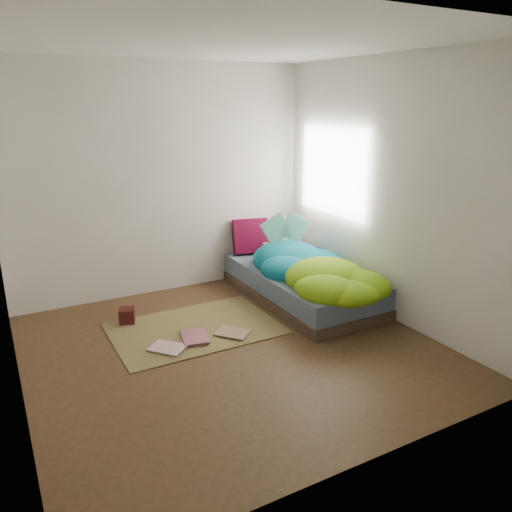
% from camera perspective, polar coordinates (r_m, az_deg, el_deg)
% --- Properties ---
extents(ground, '(3.50, 3.50, 0.00)m').
position_cam_1_polar(ground, '(4.63, -2.65, -10.52)').
color(ground, '#3E2E18').
rests_on(ground, ground).
extents(room_walls, '(3.54, 3.54, 2.62)m').
position_cam_1_polar(room_walls, '(4.15, -2.84, 9.87)').
color(room_walls, silver).
rests_on(room_walls, ground).
extents(bed, '(1.00, 2.00, 0.34)m').
position_cam_1_polar(bed, '(5.70, 5.17, -3.29)').
color(bed, '#34251C').
rests_on(bed, ground).
extents(duvet, '(0.96, 1.84, 0.34)m').
position_cam_1_polar(duvet, '(5.42, 6.56, -0.61)').
color(duvet, '#08537E').
rests_on(duvet, bed).
extents(rug, '(1.60, 1.10, 0.01)m').
position_cam_1_polar(rug, '(5.03, -7.00, -8.23)').
color(rug, brown).
rests_on(rug, ground).
extents(pillow_floral, '(0.59, 0.44, 0.12)m').
position_cam_1_polar(pillow_floral, '(6.27, 3.48, 0.88)').
color(pillow_floral, beige).
rests_on(pillow_floral, bed).
extents(pillow_magenta, '(0.45, 0.23, 0.43)m').
position_cam_1_polar(pillow_magenta, '(6.23, -0.66, 2.28)').
color(pillow_magenta, '#49041D').
rests_on(pillow_magenta, bed).
extents(open_book, '(0.50, 0.18, 0.30)m').
position_cam_1_polar(open_book, '(5.86, 3.39, 4.07)').
color(open_book, '#2B8531').
rests_on(open_book, duvet).
extents(wooden_box, '(0.19, 0.19, 0.15)m').
position_cam_1_polar(wooden_box, '(5.25, -14.53, -6.60)').
color(wooden_box, '#370C0C').
rests_on(wooden_box, rug).
extents(floor_book_a, '(0.38, 0.39, 0.02)m').
position_cam_1_polar(floor_book_a, '(4.57, -10.79, -10.92)').
color(floor_book_a, silver).
rests_on(floor_book_a, rug).
extents(floor_book_b, '(0.31, 0.37, 0.03)m').
position_cam_1_polar(floor_book_b, '(4.79, -8.48, -9.37)').
color(floor_book_b, '#B96A71').
rests_on(floor_book_b, rug).
extents(floor_book_c, '(0.37, 0.38, 0.02)m').
position_cam_1_polar(floor_book_c, '(4.78, -3.29, -9.33)').
color(floor_book_c, tan).
rests_on(floor_book_c, rug).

